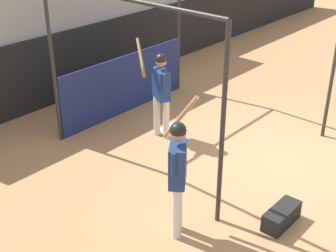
{
  "coord_description": "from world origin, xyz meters",
  "views": [
    {
      "loc": [
        -6.76,
        -3.25,
        4.43
      ],
      "look_at": [
        -1.68,
        1.25,
        0.97
      ],
      "focal_mm": 50.0,
      "sensor_mm": 36.0,
      "label": 1
    }
  ],
  "objects_px": {
    "player_batter": "(161,88)",
    "player_waiting": "(178,169)",
    "equipment_bag": "(281,216)",
    "baseball": "(223,107)"
  },
  "relations": [
    {
      "from": "player_batter",
      "to": "player_waiting",
      "type": "bearing_deg",
      "value": 162.98
    },
    {
      "from": "player_batter",
      "to": "equipment_bag",
      "type": "distance_m",
      "value": 3.42
    },
    {
      "from": "equipment_bag",
      "to": "baseball",
      "type": "bearing_deg",
      "value": 47.69
    },
    {
      "from": "equipment_bag",
      "to": "baseball",
      "type": "height_order",
      "value": "equipment_bag"
    },
    {
      "from": "player_batter",
      "to": "baseball",
      "type": "height_order",
      "value": "player_batter"
    },
    {
      "from": "player_waiting",
      "to": "equipment_bag",
      "type": "relative_size",
      "value": 2.92
    },
    {
      "from": "player_waiting",
      "to": "baseball",
      "type": "xyz_separation_m",
      "value": [
        3.89,
        1.97,
        -1.03
      ]
    },
    {
      "from": "equipment_bag",
      "to": "baseball",
      "type": "xyz_separation_m",
      "value": [
        2.73,
        3.0,
        -0.1
      ]
    },
    {
      "from": "player_waiting",
      "to": "baseball",
      "type": "height_order",
      "value": "player_waiting"
    },
    {
      "from": "player_batter",
      "to": "baseball",
      "type": "distance_m",
      "value": 2.12
    }
  ]
}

